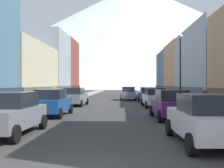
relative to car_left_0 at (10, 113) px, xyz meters
The scene contains 19 objects.
sidewalk_left 29.50m from the car_left_0, 94.77° to the left, with size 2.50×100.00×0.15m, color gray.
sidewalk_right 31.07m from the car_left_0, 71.12° to the left, with size 2.50×100.00×0.15m, color gray.
storefront_left_2 19.72m from the car_left_0, 112.27° to the left, with size 7.75×13.25×6.49m.
storefront_left_3 30.31m from the car_left_0, 103.31° to the left, with size 6.74×8.34×9.70m.
storefront_left_4 38.90m from the car_left_0, 102.45° to the left, with size 9.59×8.62×9.86m.
storefront_right_3 33.97m from the car_left_0, 61.51° to the left, with size 9.99×9.77×8.06m.
storefront_right_4 42.89m from the car_left_0, 68.23° to the left, with size 9.44×9.98×7.92m.
car_left_0 is the anchor object (origin of this frame).
car_left_1 6.91m from the car_left_0, 90.02° to the left, with size 2.11×4.42×1.78m.
car_left_2 15.83m from the car_left_0, 90.01° to the left, with size 2.22×4.47×1.78m.
car_right_0 7.76m from the car_left_0, 11.69° to the right, with size 2.17×4.45×1.78m.
car_right_1 9.44m from the car_left_0, 36.39° to the left, with size 2.21×4.47×1.78m.
car_right_2 16.35m from the car_left_0, 62.29° to the left, with size 2.23×4.47×1.78m.
car_right_3 22.36m from the car_left_0, 70.13° to the left, with size 2.25×4.48×1.78m.
car_driving_0 26.43m from the car_left_0, 78.21° to the left, with size 2.06×4.40×1.78m.
pedestrian_0 12.28m from the car_left_0, 35.07° to the left, with size 0.36×0.36×1.73m.
pedestrian_1 17.55m from the car_left_0, 98.03° to the left, with size 0.36×0.36×1.65m.
streetlamp_right 14.20m from the car_left_0, 48.70° to the left, with size 0.36×0.36×5.86m.
mountain_backdrop 259.29m from the car_left_0, 86.29° to the left, with size 329.68×329.68×96.63m, color silver.
Camera 1 is at (0.93, -5.99, 2.12)m, focal length 45.27 mm.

